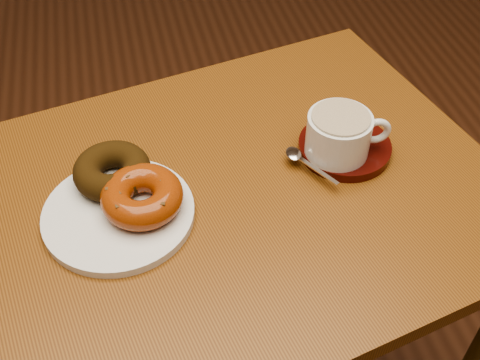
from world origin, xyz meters
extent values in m
cube|color=brown|center=(0.27, 0.29, 0.74)|extent=(0.92, 0.77, 0.03)
cylinder|color=#473414|center=(-0.14, 0.47, 0.36)|extent=(0.04, 0.04, 0.73)
cylinder|color=#473414|center=(0.57, 0.62, 0.36)|extent=(0.04, 0.04, 0.73)
cylinder|color=silver|center=(0.11, 0.28, 0.77)|extent=(0.23, 0.23, 0.01)
torus|color=#33200A|center=(0.11, 0.34, 0.79)|extent=(0.15, 0.15, 0.04)
torus|color=#903A0F|center=(0.15, 0.27, 0.79)|extent=(0.14, 0.14, 0.04)
cube|color=#473017|center=(0.19, 0.27, 0.81)|extent=(0.01, 0.01, 0.00)
cube|color=#473017|center=(0.18, 0.30, 0.81)|extent=(0.01, 0.01, 0.00)
cube|color=#473017|center=(0.16, 0.31, 0.81)|extent=(0.01, 0.01, 0.00)
cube|color=#473017|center=(0.14, 0.31, 0.81)|extent=(0.01, 0.01, 0.00)
cube|color=#473017|center=(0.12, 0.30, 0.81)|extent=(0.01, 0.01, 0.00)
cube|color=#473017|center=(0.11, 0.27, 0.81)|extent=(0.01, 0.01, 0.00)
cube|color=#473017|center=(0.12, 0.25, 0.81)|extent=(0.01, 0.01, 0.00)
cube|color=#473017|center=(0.14, 0.24, 0.81)|extent=(0.01, 0.01, 0.00)
cube|color=#473017|center=(0.16, 0.24, 0.81)|extent=(0.01, 0.01, 0.00)
cube|color=#473017|center=(0.18, 0.25, 0.81)|extent=(0.01, 0.01, 0.00)
cylinder|color=#390B07|center=(0.47, 0.33, 0.77)|extent=(0.19, 0.19, 0.02)
cylinder|color=silver|center=(0.45, 0.32, 0.81)|extent=(0.10, 0.10, 0.06)
cylinder|color=brown|center=(0.45, 0.32, 0.84)|extent=(0.09, 0.09, 0.00)
torus|color=silver|center=(0.51, 0.31, 0.81)|extent=(0.05, 0.02, 0.05)
ellipsoid|color=silver|center=(0.38, 0.33, 0.78)|extent=(0.02, 0.03, 0.01)
cube|color=silver|center=(0.41, 0.29, 0.78)|extent=(0.05, 0.08, 0.00)
camera|label=1|loc=(0.16, -0.31, 1.40)|focal=45.00mm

